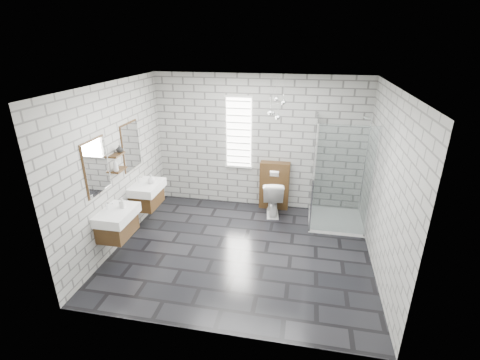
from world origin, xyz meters
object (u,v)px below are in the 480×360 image
(shower_enclosure, at_px, (332,201))
(toilet, at_px, (273,197))
(vanity_left, at_px, (115,215))
(vanity_right, at_px, (145,188))
(cistern_panel, at_px, (274,185))

(shower_enclosure, height_order, toilet, shower_enclosure)
(vanity_left, height_order, shower_enclosure, shower_enclosure)
(vanity_right, height_order, shower_enclosure, shower_enclosure)
(toilet, bearing_deg, vanity_left, 33.99)
(vanity_right, relative_size, cistern_panel, 1.57)
(toilet, bearing_deg, vanity_right, 14.59)
(vanity_left, relative_size, vanity_right, 1.00)
(vanity_left, bearing_deg, toilet, 41.20)
(shower_enclosure, bearing_deg, vanity_left, -152.99)
(vanity_right, height_order, cistern_panel, vanity_right)
(cistern_panel, relative_size, shower_enclosure, 0.49)
(vanity_left, bearing_deg, shower_enclosure, 27.01)
(vanity_right, xyz_separation_m, shower_enclosure, (3.41, 0.66, -0.25))
(vanity_left, height_order, vanity_right, same)
(shower_enclosure, bearing_deg, vanity_right, -169.07)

